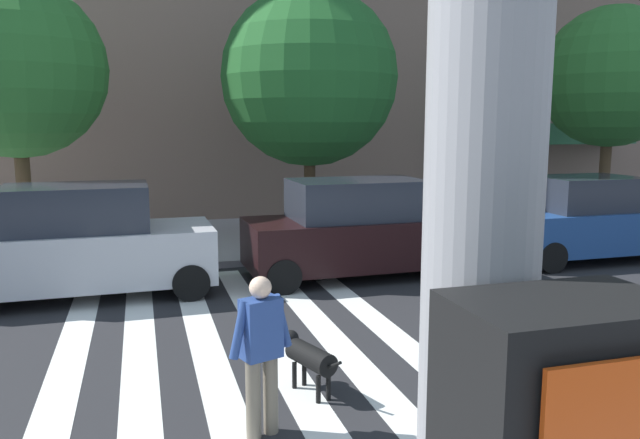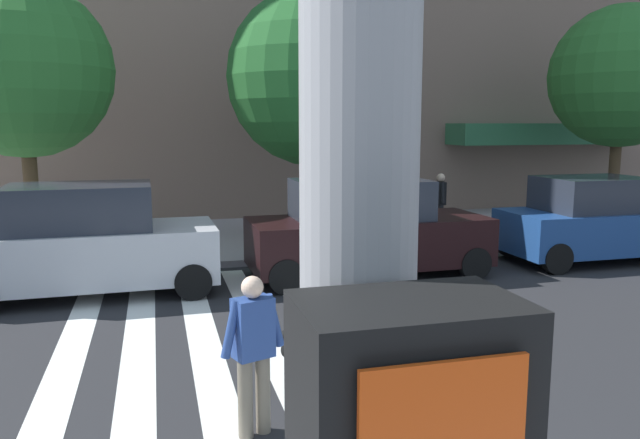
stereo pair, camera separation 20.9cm
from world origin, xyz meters
The scene contains 12 objects.
ground_plane centered at (0.00, 5.85, 0.00)m, with size 160.00×160.00×0.00m, color #232326.
sidewalk_far centered at (0.00, 14.70, 0.07)m, with size 80.00×6.00×0.15m, color #9A9196.
crosswalk_stripes centered at (0.02, 5.85, 0.00)m, with size 4.95×11.10×0.01m.
parked_car_behind_first centered at (-2.22, 10.24, 0.97)m, with size 4.42×2.01×2.02m.
parked_car_third_in_line centered at (3.10, 10.24, 0.95)m, with size 4.87×2.01×1.99m.
parked_car_fourth_in_line centered at (8.58, 10.24, 0.92)m, with size 4.26×1.96×1.92m.
street_tree_nearest centered at (-3.67, 13.37, 4.24)m, with size 3.82×3.82×6.02m.
street_tree_middle centered at (2.92, 13.71, 4.22)m, with size 4.40×4.40×6.28m.
street_tree_further centered at (11.84, 13.57, 4.40)m, with size 3.99×3.99×6.25m.
pedestrian_dog_walker centered at (-0.14, 4.36, 0.93)m, with size 0.69×0.35×1.64m.
dog_on_leash centered at (0.56, 5.19, 0.44)m, with size 0.51×1.06×0.65m.
pedestrian_bystander centered at (6.30, 13.46, 1.08)m, with size 0.32×0.71×1.64m.
Camera 2 is at (-1.01, -1.41, 3.10)m, focal length 34.57 mm.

